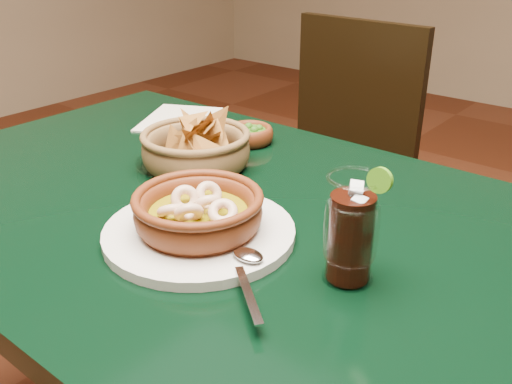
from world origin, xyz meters
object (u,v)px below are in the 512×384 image
Objects in this scene: dining_chair at (329,172)px; chip_basket at (196,148)px; dining_table at (202,247)px; shrimp_plate at (199,217)px; cola_drink at (351,231)px.

dining_chair is 0.68m from chip_basket.
dining_chair is (-0.18, 0.71, -0.14)m from dining_table.
shrimp_plate is 1.51× the size of chip_basket.
dining_table is 3.33× the size of shrimp_plate.
cola_drink reaches higher than chip_basket.
dining_table is 7.17× the size of cola_drink.
dining_table is at bearing -76.00° from dining_chair.
dining_chair is at bearing 108.59° from shrimp_plate.
dining_chair is 0.89m from shrimp_plate.
chip_basket is (0.08, -0.61, 0.28)m from dining_chair.
dining_chair is at bearing 97.07° from chip_basket.
shrimp_plate is (0.27, -0.81, 0.27)m from dining_chair.
dining_table is 0.74m from dining_chair.
chip_basket is at bearing 160.76° from cola_drink.
shrimp_plate is (0.09, -0.10, 0.13)m from dining_table.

